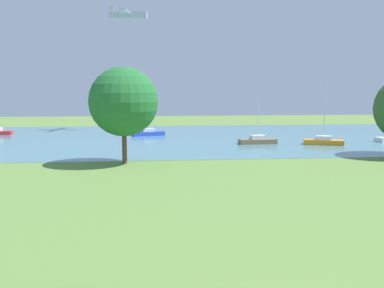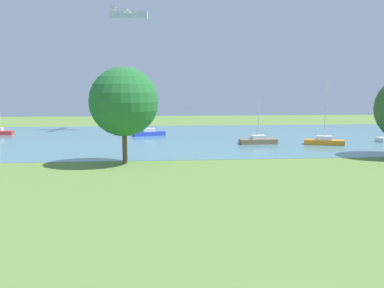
{
  "view_description": "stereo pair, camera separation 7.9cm",
  "coord_description": "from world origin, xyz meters",
  "px_view_note": "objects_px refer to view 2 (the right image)",
  "views": [
    {
      "loc": [
        -3.52,
        -9.14,
        6.69
      ],
      "look_at": [
        -0.83,
        19.46,
        2.97
      ],
      "focal_mm": 38.26,
      "sensor_mm": 36.0,
      "label": 1
    },
    {
      "loc": [
        -3.44,
        -9.15,
        6.69
      ],
      "look_at": [
        -0.83,
        19.46,
        2.97
      ],
      "focal_mm": 38.26,
      "sensor_mm": 36.0,
      "label": 2
    }
  ],
  "objects_px": {
    "light_aircraft": "(128,15)",
    "sailboat_brown": "(258,140)",
    "sailboat_blue": "(149,133)",
    "sailboat_orange": "(324,141)",
    "tree_mid_shore": "(124,102)"
  },
  "relations": [
    {
      "from": "light_aircraft",
      "to": "sailboat_brown",
      "type": "bearing_deg",
      "value": -50.41
    },
    {
      "from": "sailboat_blue",
      "to": "light_aircraft",
      "type": "distance_m",
      "value": 21.68
    },
    {
      "from": "sailboat_orange",
      "to": "sailboat_blue",
      "type": "height_order",
      "value": "sailboat_orange"
    },
    {
      "from": "sailboat_blue",
      "to": "light_aircraft",
      "type": "height_order",
      "value": "light_aircraft"
    },
    {
      "from": "sailboat_orange",
      "to": "light_aircraft",
      "type": "bearing_deg",
      "value": 138.4
    },
    {
      "from": "sailboat_orange",
      "to": "sailboat_brown",
      "type": "xyz_separation_m",
      "value": [
        -8.03,
        1.57,
        -0.02
      ]
    },
    {
      "from": "tree_mid_shore",
      "to": "light_aircraft",
      "type": "relative_size",
      "value": 1.05
    },
    {
      "from": "sailboat_brown",
      "to": "sailboat_blue",
      "type": "height_order",
      "value": "sailboat_blue"
    },
    {
      "from": "sailboat_orange",
      "to": "sailboat_blue",
      "type": "distance_m",
      "value": 25.36
    },
    {
      "from": "tree_mid_shore",
      "to": "light_aircraft",
      "type": "bearing_deg",
      "value": 92.39
    },
    {
      "from": "sailboat_blue",
      "to": "sailboat_brown",
      "type": "bearing_deg",
      "value": -38.11
    },
    {
      "from": "sailboat_brown",
      "to": "tree_mid_shore",
      "type": "relative_size",
      "value": 0.63
    },
    {
      "from": "sailboat_brown",
      "to": "light_aircraft",
      "type": "height_order",
      "value": "light_aircraft"
    },
    {
      "from": "sailboat_orange",
      "to": "sailboat_brown",
      "type": "height_order",
      "value": "sailboat_orange"
    },
    {
      "from": "tree_mid_shore",
      "to": "light_aircraft",
      "type": "xyz_separation_m",
      "value": [
        -1.41,
        33.77,
        13.7
      ]
    }
  ]
}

